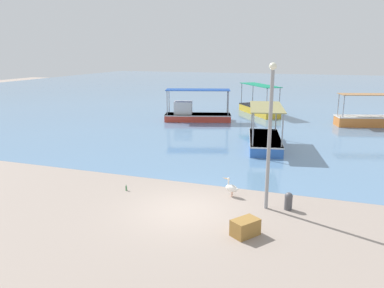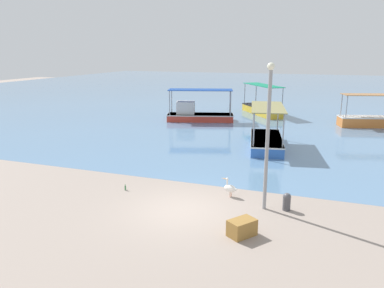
% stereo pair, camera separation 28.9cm
% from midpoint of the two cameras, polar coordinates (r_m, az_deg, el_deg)
% --- Properties ---
extents(ground, '(120.00, 120.00, 0.00)m').
position_cam_midpoint_polar(ground, '(14.58, -1.81, -10.08)').
color(ground, gray).
extents(harbor_water, '(110.00, 90.00, 0.00)m').
position_cam_midpoint_polar(harbor_water, '(60.92, 14.45, 7.92)').
color(harbor_water, '#5A80A6').
rests_on(harbor_water, ground).
extents(fishing_boat_near_right, '(2.90, 5.64, 2.60)m').
position_cam_midpoint_polar(fishing_boat_near_right, '(24.13, 10.71, 0.71)').
color(fishing_boat_near_right, '#3265BB').
rests_on(fishing_boat_near_right, harbor_water).
extents(fishing_boat_near_left, '(5.09, 2.83, 2.61)m').
position_cam_midpoint_polar(fishing_boat_near_left, '(33.55, 24.83, 3.45)').
color(fishing_boat_near_left, orange).
rests_on(fishing_boat_near_left, harbor_water).
extents(fishing_boat_far_left, '(4.78, 5.89, 2.82)m').
position_cam_midpoint_polar(fishing_boat_far_left, '(36.95, 9.92, 5.36)').
color(fishing_boat_far_left, gold).
rests_on(fishing_boat_far_left, harbor_water).
extents(fishing_boat_far_right, '(6.02, 3.38, 2.74)m').
position_cam_midpoint_polar(fishing_boat_far_right, '(32.79, 0.15, 4.67)').
color(fishing_boat_far_right, '#C53A2B').
rests_on(fishing_boat_far_right, harbor_water).
extents(pelican, '(0.79, 0.43, 0.80)m').
position_cam_midpoint_polar(pelican, '(15.83, 5.51, -6.67)').
color(pelican, '#E0997A').
rests_on(pelican, ground).
extents(lamp_post, '(0.28, 0.28, 5.55)m').
position_cam_midpoint_polar(lamp_post, '(14.08, 11.19, 2.21)').
color(lamp_post, gray).
rests_on(lamp_post, ground).
extents(mooring_bollard, '(0.31, 0.31, 0.69)m').
position_cam_midpoint_polar(mooring_bollard, '(14.94, 13.94, -8.36)').
color(mooring_bollard, '#47474C').
rests_on(mooring_bollard, ground).
extents(cargo_crate, '(0.99, 1.07, 0.56)m').
position_cam_midpoint_polar(cargo_crate, '(12.75, 7.46, -12.49)').
color(cargo_crate, olive).
rests_on(cargo_crate, ground).
extents(glass_bottle, '(0.07, 0.07, 0.27)m').
position_cam_midpoint_polar(glass_bottle, '(16.76, -10.48, -6.64)').
color(glass_bottle, '#3F7F4C').
rests_on(glass_bottle, ground).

